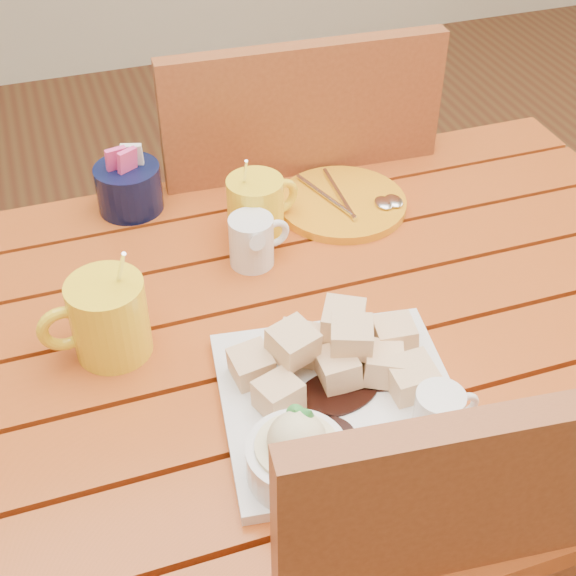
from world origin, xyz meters
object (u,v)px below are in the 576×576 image
object	(u,v)px
table	(295,384)
coffee_mug_right	(257,206)
chair_far	(284,231)
dessert_plate	(334,401)
coffee_mug_left	(107,318)
orange_saucer	(343,203)

from	to	relation	value
table	coffee_mug_right	world-z (taller)	coffee_mug_right
table	chair_far	world-z (taller)	chair_far
table	dessert_plate	size ratio (longest dim) A/B	3.94
table	coffee_mug_left	size ratio (longest dim) A/B	7.59
coffee_mug_left	coffee_mug_right	distance (m)	0.30
dessert_plate	orange_saucer	bearing A→B (deg)	66.73
dessert_plate	chair_far	xyz separation A→B (m)	(0.16, 0.64, -0.24)
dessert_plate	orange_saucer	distance (m)	0.43
coffee_mug_right	chair_far	xyz separation A→B (m)	(0.13, 0.26, -0.26)
coffee_mug_left	coffee_mug_right	bearing A→B (deg)	34.68
table	coffee_mug_left	xyz separation A→B (m)	(-0.23, 0.03, 0.16)
chair_far	orange_saucer	bearing A→B (deg)	96.51
dessert_plate	chair_far	bearing A→B (deg)	76.35
table	orange_saucer	bearing A→B (deg)	55.88
table	coffee_mug_left	distance (m)	0.28
dessert_plate	coffee_mug_right	world-z (taller)	coffee_mug_right
coffee_mug_left	orange_saucer	size ratio (longest dim) A/B	0.79
table	coffee_mug_left	world-z (taller)	coffee_mug_left
chair_far	table	bearing A→B (deg)	76.03
dessert_plate	table	bearing A→B (deg)	86.07
dessert_plate	coffee_mug_left	bearing A→B (deg)	138.27
table	chair_far	size ratio (longest dim) A/B	1.24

